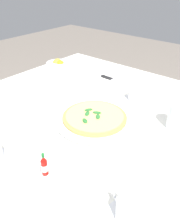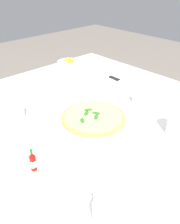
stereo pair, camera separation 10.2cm
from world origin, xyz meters
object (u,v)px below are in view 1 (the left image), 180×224
Objects in this scene: pizza_plate at (95,119)px; coffee_cup_center_back at (130,212)px; pepper_shaker at (36,166)px; pizza at (95,117)px; napkin_folded at (113,82)px; coffee_cup_near_right at (136,95)px; water_glass_left_edge at (176,118)px; citrus_bowl at (58,65)px; hot_sauce_bottle at (44,166)px; water_glass_near_left at (15,115)px; dinner_knife at (114,80)px; salt_shaker at (53,170)px.

pizza_plate is 0.46m from coffee_cup_center_back.
coffee_cup_center_back is at bearing 7.93° from pepper_shaker.
pizza is 1.20× the size of napkin_folded.
pizza_plate is 0.34m from pepper_shaker.
pizza_plate is 5.91× the size of pepper_shaker.
coffee_cup_near_right is 1.22× the size of water_glass_left_edge.
citrus_bowl is at bearing -172.06° from napkin_folded.
coffee_cup_near_right is 0.22m from napkin_folded.
pizza_plate is at bearing 101.48° from hot_sauce_bottle.
pepper_shaker is (-0.03, -0.01, -0.01)m from hot_sauce_bottle.
napkin_folded is at bearing 105.75° from pepper_shaker.
water_glass_near_left reaches higher than napkin_folded.
dinner_knife is (0.00, -0.00, 0.01)m from napkin_folded.
coffee_cup_near_right and coffee_cup_center_back have the same top height.
water_glass_left_edge is 1.90× the size of salt_shaker.
citrus_bowl reaches higher than pizza_plate.
pizza is at bearing -98.17° from coffee_cup_near_right.
coffee_cup_near_right is at bearing 119.03° from coffee_cup_center_back.
hot_sauce_bottle is (0.30, -0.10, -0.01)m from water_glass_near_left.
water_glass_left_edge is at bearing 99.49° from coffee_cup_center_back.
pizza is at bearing 140.25° from coffee_cup_center_back.
dinner_knife is (-0.16, 0.36, -0.00)m from pizza.
salt_shaker is at bearing 19.65° from pepper_shaker.
pepper_shaker is (-0.32, -0.04, -0.01)m from coffee_cup_center_back.
pepper_shaker reaches higher than dinner_knife.
citrus_bowl reaches higher than pizza.
water_glass_left_edge is 0.71× the size of citrus_bowl.
water_glass_near_left is 0.73× the size of citrus_bowl.
pizza_plate is at bearing 140.22° from coffee_cup_center_back.
napkin_folded is at bearing 113.66° from pizza_plate.
hot_sauce_bottle is at bearing -173.27° from coffee_cup_center_back.
salt_shaker reaches higher than napkin_folded.
coffee_cup_center_back reaches higher than napkin_folded.
hot_sauce_bottle is (0.07, -0.33, 0.01)m from pizza.
citrus_bowl is at bearing 120.81° from water_glass_near_left.
citrus_bowl is at bearing 133.85° from hot_sauce_bottle.
pepper_shaker is at bearing -83.42° from pizza.
water_glass_near_left is (-0.27, -0.50, 0.02)m from coffee_cup_near_right.
pizza_plate is at bearing -64.42° from napkin_folded.
hot_sauce_bottle is (-0.29, -0.03, 0.00)m from coffee_cup_center_back.
pepper_shaker is (0.20, -0.70, 0.00)m from dinner_knife.
pizza is at bearing -146.13° from pizza_plate.
salt_shaker is (0.09, -0.32, 0.01)m from pizza_plate.
water_glass_near_left reaches higher than citrus_bowl.
pepper_shaker reaches higher than napkin_folded.
water_glass_near_left is at bearing -94.80° from dinner_knife.
napkin_folded is (-0.16, 0.36, -0.00)m from pizza_plate.
hot_sauce_bottle is (0.07, -0.33, 0.02)m from pizza_plate.
water_glass_left_edge is at bearing 69.75° from salt_shaker.
hot_sauce_bottle is at bearing -160.35° from salt_shaker.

